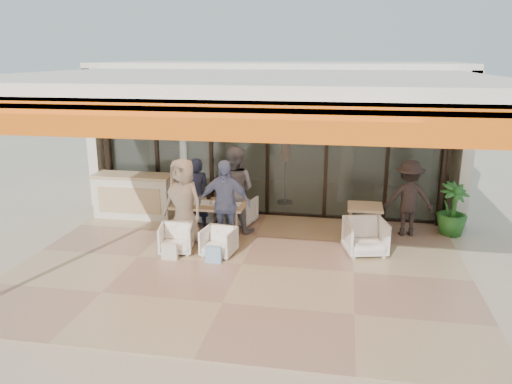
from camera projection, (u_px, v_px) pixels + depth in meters
The scene contains 21 objects.
ground at pixel (242, 265), 9.10m from camera, with size 70.00×70.00×0.00m, color #C6B293.
terrace_floor at pixel (242, 265), 9.10m from camera, with size 8.00×6.00×0.01m, color tan.
terrace_structure at pixel (237, 85), 7.98m from camera, with size 8.00×6.00×3.40m.
glass_storefront at pixel (268, 149), 11.52m from camera, with size 8.08×0.10×3.20m.
interior_block at pixel (281, 111), 13.55m from camera, with size 9.05×3.62×3.52m.
host_counter at pixel (134, 196), 11.65m from camera, with size 1.85×0.65×1.04m.
dining_table at pixel (210, 206), 10.35m from camera, with size 1.50×0.90×0.93m.
chair_far_left at pixel (203, 207), 11.40m from camera, with size 0.67×0.63×0.69m, color white.
chair_far_right at pixel (239, 209), 11.26m from camera, with size 0.67×0.63×0.69m, color white.
chair_near_left at pixel (176, 237), 9.61m from camera, with size 0.62×0.58×0.63m, color white.
chair_near_right at pixel (219, 241), 9.47m from camera, with size 0.59×0.55×0.61m, color white.
diner_navy at pixel (196, 194), 10.81m from camera, with size 0.58×0.38×1.59m, color #181A35.
diner_grey at pixel (234, 189), 10.63m from camera, with size 0.91×0.71×1.87m, color slate.
diner_cream at pixel (183, 202), 9.93m from camera, with size 0.86×0.56×1.76m, color beige.
diner_periwinkle at pixel (224, 204), 9.79m from camera, with size 1.03×0.43×1.77m, color #7A91CB.
tote_bag_cream at pixel (170, 252), 9.27m from camera, with size 0.30×0.10×0.34m, color silver.
tote_bag_blue at pixel (213, 255), 9.12m from camera, with size 0.30×0.10×0.34m, color #99BFD8.
side_table at pixel (365, 211), 10.17m from camera, with size 0.70×0.70×0.74m.
side_chair at pixel (365, 235), 9.52m from camera, with size 0.74×0.70×0.77m, color white.
standing_woman at pixel (408, 199), 10.40m from camera, with size 1.05×0.61×1.63m, color black.
potted_palm at pixel (452, 209), 10.50m from camera, with size 0.64×0.64×1.14m, color #1E5919.
Camera 1 is at (1.73, -8.24, 3.71)m, focal length 35.00 mm.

